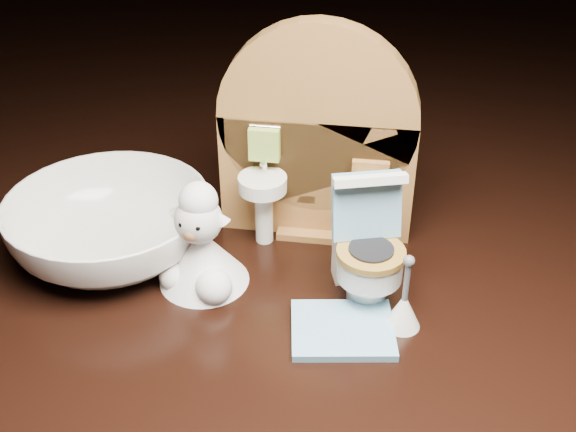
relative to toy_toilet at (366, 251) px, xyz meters
The scene contains 6 objects.
backdrop_panel 0.08m from the toy_toilet, 122.41° to the left, with size 0.13×0.05×0.15m.
toy_toilet is the anchor object (origin of this frame).
bath_mat 0.05m from the toy_toilet, 103.27° to the right, with size 0.06×0.05×0.00m, color #70A8CB.
toilet_brush 0.04m from the toy_toilet, 50.65° to the right, with size 0.02×0.02×0.05m.
plush_lamb 0.10m from the toy_toilet, behind, with size 0.06×0.06×0.07m.
ceramic_bowl 0.17m from the toy_toilet, behind, with size 0.13×0.13×0.04m, color white.
Camera 1 is at (0.04, -0.35, 0.29)m, focal length 45.00 mm.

